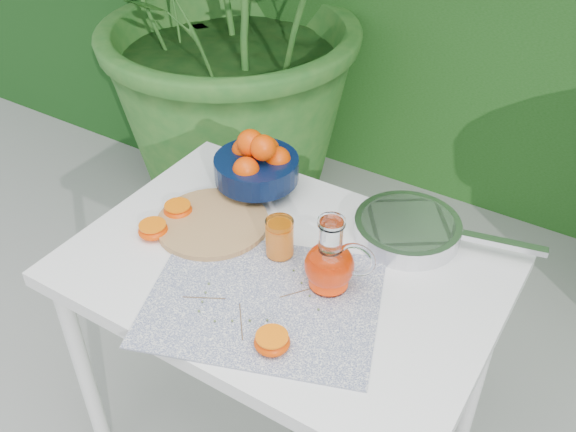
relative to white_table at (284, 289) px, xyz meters
The scene contains 9 objects.
white_table is the anchor object (origin of this frame).
placemat 0.15m from the white_table, 77.59° to the right, with size 0.51×0.39×0.00m, color #0E1A4F.
cutting_board 0.25m from the white_table, behind, with size 0.29×0.29×0.02m, color #AE874E.
fruit_bowl 0.36m from the white_table, 135.13° to the left, with size 0.25×0.25×0.18m.
juice_pitcher 0.20m from the white_table, ahead, with size 0.17×0.13×0.19m.
juice_tumbler 0.14m from the white_table, 137.63° to the left, with size 0.07×0.07×0.10m.
saute_pan 0.34m from the white_table, 50.16° to the left, with size 0.48×0.31×0.05m.
orange_halves 0.23m from the white_table, 151.42° to the right, with size 0.54×0.33×0.04m.
thyme_sprigs 0.17m from the white_table, 84.66° to the right, with size 0.28×0.25×0.01m.
Camera 1 is at (0.50, -0.87, 1.76)m, focal length 40.00 mm.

